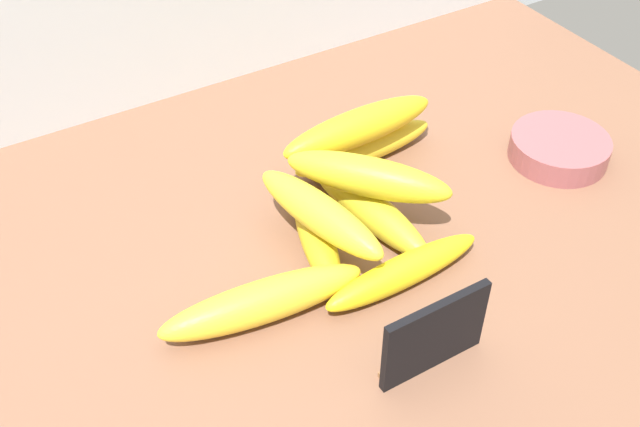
{
  "coord_description": "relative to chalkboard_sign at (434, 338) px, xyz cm",
  "views": [
    {
      "loc": [
        -33.2,
        -48.51,
        60.48
      ],
      "look_at": [
        -3.19,
        2.02,
        8.0
      ],
      "focal_mm": 42.63,
      "sensor_mm": 36.0,
      "label": 1
    }
  ],
  "objects": [
    {
      "name": "banana_7",
      "position": [
        -1.23,
        18.0,
        1.69
      ],
      "size": [
        7.75,
        18.2,
        4.01
      ],
      "primitive_type": "ellipsoid",
      "rotation": [
        0.0,
        0.0,
        4.93
      ],
      "color": "yellow",
      "rests_on": "banana_0"
    },
    {
      "name": "fruit_bowl",
      "position": [
        32.46,
        17.21,
        -2.33
      ],
      "size": [
        12.05,
        12.05,
        3.05
      ],
      "primitive_type": "cylinder",
      "color": "#964F53",
      "rests_on": "counter_top"
    },
    {
      "name": "banana_6",
      "position": [
        5.85,
        19.78,
        2.4
      ],
      "size": [
        15.25,
        16.91,
        4.4
      ],
      "primitive_type": "ellipsoid",
      "rotation": [
        0.0,
        0.0,
        5.41
      ],
      "color": "gold",
      "rests_on": "banana_2"
    },
    {
      "name": "banana_4",
      "position": [
        -10.57,
        13.02,
        -1.7
      ],
      "size": [
        21.36,
        6.83,
        4.32
      ],
      "primitive_type": "ellipsoid",
      "rotation": [
        0.0,
        0.0,
        6.16
      ],
      "color": "yellow",
      "rests_on": "counter_top"
    },
    {
      "name": "banana_1",
      "position": [
        3.78,
        9.74,
        -2.17
      ],
      "size": [
        18.9,
        3.96,
        3.37
      ],
      "primitive_type": "ellipsoid",
      "rotation": [
        0.0,
        0.0,
        0.03
      ],
      "color": "yellow",
      "rests_on": "counter_top"
    },
    {
      "name": "counter_top",
      "position": [
        2.28,
        16.48,
        -5.36
      ],
      "size": [
        110.0,
        76.0,
        3.0
      ],
      "primitive_type": "cube",
      "color": "brown",
      "rests_on": "ground"
    },
    {
      "name": "banana_2",
      "position": [
        5.87,
        19.85,
        -1.83
      ],
      "size": [
        6.12,
        20.52,
        4.06
      ],
      "primitive_type": "ellipsoid",
      "rotation": [
        0.0,
        0.0,
        4.82
      ],
      "color": "gold",
      "rests_on": "counter_top"
    },
    {
      "name": "chalkboard_sign",
      "position": [
        0.0,
        0.0,
        0.0
      ],
      "size": [
        11.0,
        1.8,
        8.4
      ],
      "color": "black",
      "rests_on": "counter_top"
    },
    {
      "name": "banana_3",
      "position": [
        11.67,
        29.15,
        -1.99
      ],
      "size": [
        19.39,
        3.98,
        3.73
      ],
      "primitive_type": "ellipsoid",
      "rotation": [
        0.0,
        0.0,
        3.15
      ],
      "color": "yellow",
      "rests_on": "counter_top"
    },
    {
      "name": "banana_0",
      "position": [
        -1.32,
        18.54,
        -2.09
      ],
      "size": [
        8.14,
        16.46,
        3.54
      ],
      "primitive_type": "ellipsoid",
      "rotation": [
        0.0,
        0.0,
        4.41
      ],
      "color": "gold",
      "rests_on": "counter_top"
    },
    {
      "name": "banana_5",
      "position": [
        10.26,
        28.38,
        2.04
      ],
      "size": [
        20.62,
        5.04,
        4.33
      ],
      "primitive_type": "ellipsoid",
      "rotation": [
        0.0,
        0.0,
        3.18
      ],
      "color": "yellow",
      "rests_on": "banana_3"
    }
  ]
}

